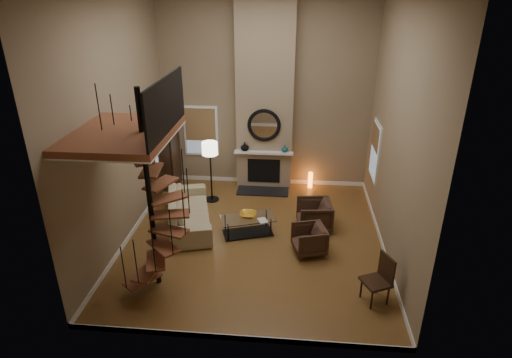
# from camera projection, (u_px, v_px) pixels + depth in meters

# --- Properties ---
(ground) EXTENTS (6.00, 6.50, 0.01)m
(ground) POSITION_uv_depth(u_px,v_px,m) (254.00, 239.00, 10.35)
(ground) COLOR olive
(ground) RESTS_ON ground
(back_wall) EXTENTS (6.00, 0.02, 5.50)m
(back_wall) POSITION_uv_depth(u_px,v_px,m) (265.00, 94.00, 12.15)
(back_wall) COLOR #8B775A
(back_wall) RESTS_ON ground
(front_wall) EXTENTS (6.00, 0.02, 5.50)m
(front_wall) POSITION_uv_depth(u_px,v_px,m) (233.00, 198.00, 6.27)
(front_wall) COLOR #8B775A
(front_wall) RESTS_ON ground
(left_wall) EXTENTS (0.02, 6.50, 5.50)m
(left_wall) POSITION_uv_depth(u_px,v_px,m) (118.00, 125.00, 9.46)
(left_wall) COLOR #8B775A
(left_wall) RESTS_ON ground
(right_wall) EXTENTS (0.02, 6.50, 5.50)m
(right_wall) POSITION_uv_depth(u_px,v_px,m) (398.00, 133.00, 8.96)
(right_wall) COLOR #8B775A
(right_wall) RESTS_ON ground
(baseboard_back) EXTENTS (6.00, 0.02, 0.12)m
(baseboard_back) POSITION_uv_depth(u_px,v_px,m) (265.00, 180.00, 13.26)
(baseboard_back) COLOR white
(baseboard_back) RESTS_ON ground
(baseboard_front) EXTENTS (6.00, 0.02, 0.12)m
(baseboard_front) POSITION_uv_depth(u_px,v_px,m) (236.00, 338.00, 7.39)
(baseboard_front) COLOR white
(baseboard_front) RESTS_ON ground
(baseboard_left) EXTENTS (0.02, 6.50, 0.12)m
(baseboard_left) POSITION_uv_depth(u_px,v_px,m) (133.00, 231.00, 10.58)
(baseboard_left) COLOR white
(baseboard_left) RESTS_ON ground
(baseboard_right) EXTENTS (0.02, 6.50, 0.12)m
(baseboard_right) POSITION_uv_depth(u_px,v_px,m) (382.00, 243.00, 10.08)
(baseboard_right) COLOR white
(baseboard_right) RESTS_ON ground
(chimney_breast) EXTENTS (1.60, 0.38, 5.50)m
(chimney_breast) POSITION_uv_depth(u_px,v_px,m) (265.00, 95.00, 11.98)
(chimney_breast) COLOR #957E60
(chimney_breast) RESTS_ON ground
(hearth) EXTENTS (1.50, 0.60, 0.04)m
(hearth) POSITION_uv_depth(u_px,v_px,m) (263.00, 191.00, 12.67)
(hearth) COLOR black
(hearth) RESTS_ON ground
(firebox) EXTENTS (0.95, 0.02, 0.72)m
(firebox) POSITION_uv_depth(u_px,v_px,m) (264.00, 171.00, 12.71)
(firebox) COLOR black
(firebox) RESTS_ON chimney_breast
(mantel) EXTENTS (1.70, 0.18, 0.06)m
(mantel) POSITION_uv_depth(u_px,v_px,m) (264.00, 153.00, 12.39)
(mantel) COLOR white
(mantel) RESTS_ON chimney_breast
(mirror_frame) EXTENTS (0.94, 0.10, 0.94)m
(mirror_frame) POSITION_uv_depth(u_px,v_px,m) (264.00, 125.00, 12.11)
(mirror_frame) COLOR black
(mirror_frame) RESTS_ON chimney_breast
(mirror_disc) EXTENTS (0.80, 0.01, 0.80)m
(mirror_disc) POSITION_uv_depth(u_px,v_px,m) (264.00, 125.00, 12.12)
(mirror_disc) COLOR white
(mirror_disc) RESTS_ON chimney_breast
(vase_left) EXTENTS (0.24, 0.24, 0.25)m
(vase_left) POSITION_uv_depth(u_px,v_px,m) (245.00, 147.00, 12.41)
(vase_left) COLOR black
(vase_left) RESTS_ON mantel
(vase_right) EXTENTS (0.20, 0.20, 0.21)m
(vase_right) POSITION_uv_depth(u_px,v_px,m) (285.00, 148.00, 12.32)
(vase_right) COLOR #174B51
(vase_right) RESTS_ON mantel
(window_back) EXTENTS (1.02, 0.06, 1.52)m
(window_back) POSITION_uv_depth(u_px,v_px,m) (201.00, 130.00, 12.76)
(window_back) COLOR white
(window_back) RESTS_ON back_wall
(window_right) EXTENTS (0.06, 1.02, 1.52)m
(window_right) POSITION_uv_depth(u_px,v_px,m) (375.00, 150.00, 11.24)
(window_right) COLOR white
(window_right) RESTS_ON right_wall
(entry_door) EXTENTS (0.10, 1.05, 2.16)m
(entry_door) POSITION_uv_depth(u_px,v_px,m) (153.00, 165.00, 11.79)
(entry_door) COLOR white
(entry_door) RESTS_ON ground
(loft) EXTENTS (1.70, 2.20, 1.09)m
(loft) POSITION_uv_depth(u_px,v_px,m) (128.00, 131.00, 7.55)
(loft) COLOR brown
(loft) RESTS_ON left_wall
(spiral_stair) EXTENTS (1.47, 1.47, 4.06)m
(spiral_stair) POSITION_uv_depth(u_px,v_px,m) (151.00, 205.00, 8.14)
(spiral_stair) COLOR black
(spiral_stair) RESTS_ON ground
(hutch) EXTENTS (0.42, 0.88, 1.97)m
(hutch) POSITION_uv_depth(u_px,v_px,m) (170.00, 156.00, 12.70)
(hutch) COLOR #311C10
(hutch) RESTS_ON ground
(sofa) EXTENTS (1.61, 2.69, 0.73)m
(sofa) POSITION_uv_depth(u_px,v_px,m) (188.00, 210.00, 10.83)
(sofa) COLOR tan
(sofa) RESTS_ON ground
(armchair_near) EXTENTS (0.92, 0.90, 0.75)m
(armchair_near) POSITION_uv_depth(u_px,v_px,m) (317.00, 215.00, 10.69)
(armchair_near) COLOR #432A1E
(armchair_near) RESTS_ON ground
(armchair_far) EXTENTS (0.86, 0.85, 0.64)m
(armchair_far) POSITION_uv_depth(u_px,v_px,m) (312.00, 239.00, 9.69)
(armchair_far) COLOR #432A1E
(armchair_far) RESTS_ON ground
(coffee_table) EXTENTS (1.44, 1.03, 0.48)m
(coffee_table) POSITION_uv_depth(u_px,v_px,m) (248.00, 223.00, 10.46)
(coffee_table) COLOR silver
(coffee_table) RESTS_ON ground
(bowl) EXTENTS (0.41, 0.41, 0.10)m
(bowl) POSITION_uv_depth(u_px,v_px,m) (248.00, 215.00, 10.42)
(bowl) COLOR gold
(bowl) RESTS_ON coffee_table
(book) EXTENTS (0.29, 0.32, 0.03)m
(book) POSITION_uv_depth(u_px,v_px,m) (262.00, 221.00, 10.22)
(book) COLOR gray
(book) RESTS_ON coffee_table
(floor_lamp) EXTENTS (0.43, 0.43, 1.75)m
(floor_lamp) POSITION_uv_depth(u_px,v_px,m) (210.00, 153.00, 11.63)
(floor_lamp) COLOR black
(floor_lamp) RESTS_ON ground
(accent_lamp) EXTENTS (0.13, 0.13, 0.47)m
(accent_lamp) POSITION_uv_depth(u_px,v_px,m) (310.00, 180.00, 12.84)
(accent_lamp) COLOR orange
(accent_lamp) RESTS_ON ground
(side_chair) EXTENTS (0.63, 0.63, 1.00)m
(side_chair) POSITION_uv_depth(u_px,v_px,m) (380.00, 277.00, 8.16)
(side_chair) COLOR #311C10
(side_chair) RESTS_ON ground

